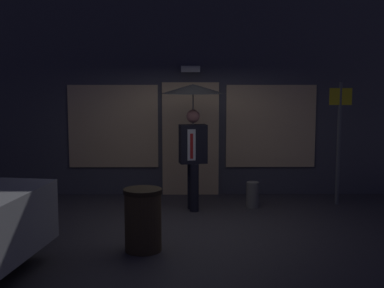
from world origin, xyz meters
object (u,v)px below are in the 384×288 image
(street_sign_post, at_px, (339,136))
(trash_bin, at_px, (143,220))
(sidewalk_bollard, at_px, (253,195))
(person_with_umbrella, at_px, (193,115))

(street_sign_post, distance_m, trash_bin, 4.26)
(street_sign_post, relative_size, trash_bin, 2.63)
(sidewalk_bollard, height_order, trash_bin, trash_bin)
(person_with_umbrella, relative_size, street_sign_post, 0.99)
(trash_bin, bearing_deg, street_sign_post, 37.68)
(person_with_umbrella, xyz_separation_m, street_sign_post, (2.62, 0.39, -0.40))
(person_with_umbrella, bearing_deg, street_sign_post, -4.15)
(person_with_umbrella, relative_size, trash_bin, 2.60)
(street_sign_post, relative_size, sidewalk_bollard, 4.82)
(sidewalk_bollard, xyz_separation_m, trash_bin, (-1.74, -2.32, 0.19))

